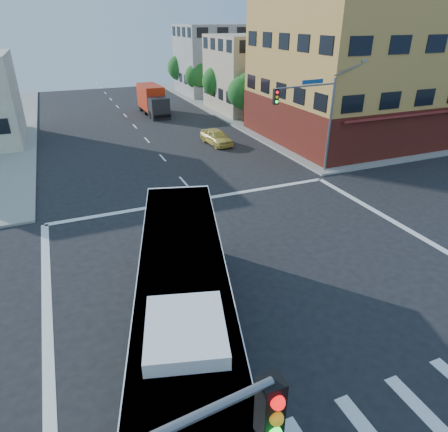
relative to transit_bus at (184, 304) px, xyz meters
name	(u,v)px	position (x,y,z in m)	size (l,w,h in m)	color
ground	(267,276)	(4.81, 2.78, -1.94)	(120.00, 120.00, 0.00)	black
sidewalk_ne	(364,98)	(39.81, 37.78, -1.86)	(50.00, 50.00, 0.15)	gray
corner_building_ne	(364,75)	(24.80, 21.26, 3.95)	(18.10, 15.44, 14.00)	#B98B42
building_east_near	(261,73)	(21.79, 36.76, 2.57)	(12.06, 10.06, 9.00)	tan
building_east_far	(219,60)	(21.79, 50.76, 3.07)	(12.06, 10.06, 10.00)	#A2A29D
signal_mast_ne	(313,109)	(13.89, 13.40, 3.04)	(7.91, 1.13, 8.07)	slate
street_tree_a	(245,90)	(16.71, 30.70, 1.65)	(3.60, 3.60, 5.53)	#392814
street_tree_b	(218,80)	(16.71, 38.70, 1.82)	(3.80, 3.80, 5.79)	#392814
street_tree_c	(197,75)	(16.71, 46.70, 1.52)	(3.40, 3.40, 5.29)	#392814
street_tree_d	(181,66)	(16.71, 54.70, 1.94)	(4.00, 4.00, 6.03)	#392814
transit_bus	(184,304)	(0.00, 0.00, 0.00)	(6.34, 13.65, 3.96)	black
box_truck	(153,101)	(8.24, 39.12, -0.29)	(2.41, 7.58, 3.39)	#222326
parked_car	(216,137)	(10.59, 23.80, -1.22)	(1.69, 4.19, 1.43)	#E2CB54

